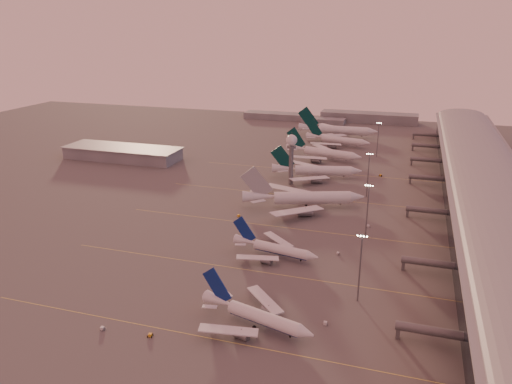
% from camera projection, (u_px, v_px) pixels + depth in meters
% --- Properties ---
extents(ground, '(700.00, 700.00, 0.00)m').
position_uv_depth(ground, '(201.00, 276.00, 186.91)').
color(ground, '#4E4C4C').
rests_on(ground, ground).
extents(taxiway_markings, '(180.00, 185.25, 0.02)m').
position_uv_depth(taxiway_markings, '(310.00, 230.00, 228.87)').
color(taxiway_markings, '#EAD452').
rests_on(taxiway_markings, ground).
extents(terminal, '(57.00, 362.00, 23.04)m').
position_uv_depth(terminal, '(484.00, 189.00, 252.03)').
color(terminal, black).
rests_on(terminal, ground).
extents(hangar, '(82.00, 27.00, 8.50)m').
position_uv_depth(hangar, '(123.00, 153.00, 346.18)').
color(hangar, slate).
rests_on(hangar, ground).
extents(radar_tower, '(6.40, 6.40, 31.10)m').
position_uv_depth(radar_tower, '(291.00, 149.00, 287.03)').
color(radar_tower, slate).
rests_on(radar_tower, ground).
extents(mast_a, '(3.60, 0.56, 25.00)m').
position_uv_depth(mast_a, '(360.00, 265.00, 165.90)').
color(mast_a, slate).
rests_on(mast_a, ground).
extents(mast_b, '(3.60, 0.56, 25.00)m').
position_uv_depth(mast_b, '(367.00, 208.00, 216.40)').
color(mast_b, slate).
rests_on(mast_b, ground).
extents(mast_c, '(3.60, 0.56, 25.00)m').
position_uv_depth(mast_c, '(368.00, 173.00, 267.46)').
color(mast_c, slate).
rests_on(mast_c, ground).
extents(mast_d, '(3.60, 0.56, 25.00)m').
position_uv_depth(mast_d, '(378.00, 138.00, 349.26)').
color(mast_d, slate).
rests_on(mast_d, ground).
extents(distant_horizon, '(165.00, 37.50, 9.00)m').
position_uv_depth(distant_horizon, '(339.00, 117.00, 478.35)').
color(distant_horizon, slate).
rests_on(distant_horizon, ground).
extents(narrowbody_near, '(39.81, 31.35, 15.90)m').
position_uv_depth(narrowbody_near, '(256.00, 317.00, 155.03)').
color(narrowbody_near, silver).
rests_on(narrowbody_near, ground).
extents(narrowbody_mid, '(37.74, 29.88, 14.84)m').
position_uv_depth(narrowbody_mid, '(275.00, 250.00, 201.54)').
color(narrowbody_mid, silver).
rests_on(narrowbody_mid, ground).
extents(widebody_white, '(61.01, 48.07, 22.35)m').
position_uv_depth(widebody_white, '(304.00, 200.00, 255.11)').
color(widebody_white, silver).
rests_on(widebody_white, ground).
extents(greentail_a, '(54.77, 43.75, 20.19)m').
position_uv_depth(greentail_a, '(317.00, 172.00, 304.11)').
color(greentail_a, silver).
rests_on(greentail_a, ground).
extents(greentail_b, '(55.60, 44.40, 20.51)m').
position_uv_depth(greentail_b, '(323.00, 154.00, 345.27)').
color(greentail_b, silver).
rests_on(greentail_b, ground).
extents(greentail_c, '(51.78, 41.40, 19.03)m').
position_uv_depth(greentail_c, '(338.00, 141.00, 383.97)').
color(greentail_c, silver).
rests_on(greentail_c, ground).
extents(greentail_d, '(66.34, 53.53, 24.09)m').
position_uv_depth(greentail_d, '(338.00, 132.00, 413.74)').
color(greentail_d, silver).
rests_on(greentail_d, ground).
extents(gsv_truck_a, '(5.84, 2.38, 2.32)m').
position_uv_depth(gsv_truck_a, '(103.00, 327.00, 153.62)').
color(gsv_truck_a, silver).
rests_on(gsv_truck_a, ground).
extents(gsv_tug_near, '(2.52, 3.67, 0.97)m').
position_uv_depth(gsv_tug_near, '(150.00, 335.00, 150.73)').
color(gsv_tug_near, gold).
rests_on(gsv_tug_near, ground).
extents(gsv_catering_a, '(5.38, 2.58, 4.41)m').
position_uv_depth(gsv_catering_a, '(326.00, 319.00, 156.01)').
color(gsv_catering_a, silver).
rests_on(gsv_catering_a, ground).
extents(gsv_tug_mid, '(4.41, 4.25, 1.10)m').
position_uv_depth(gsv_tug_mid, '(245.00, 257.00, 200.85)').
color(gsv_tug_mid, '#5C5F61').
rests_on(gsv_tug_mid, ground).
extents(gsv_truck_b, '(5.43, 2.73, 2.09)m').
position_uv_depth(gsv_truck_b, '(339.00, 252.00, 203.81)').
color(gsv_truck_b, silver).
rests_on(gsv_truck_b, ground).
extents(gsv_truck_c, '(4.86, 5.88, 2.30)m').
position_uv_depth(gsv_truck_c, '(239.00, 214.00, 243.95)').
color(gsv_truck_c, gold).
rests_on(gsv_truck_c, ground).
extents(gsv_catering_b, '(5.96, 4.18, 4.48)m').
position_uv_depth(gsv_catering_b, '(369.00, 223.00, 230.76)').
color(gsv_catering_b, silver).
rests_on(gsv_catering_b, ground).
extents(gsv_tug_far, '(3.39, 4.26, 1.06)m').
position_uv_depth(gsv_tug_far, '(292.00, 197.00, 269.93)').
color(gsv_tug_far, silver).
rests_on(gsv_tug_far, ground).
extents(gsv_truck_d, '(3.06, 5.46, 2.09)m').
position_uv_depth(gsv_truck_d, '(260.00, 176.00, 306.25)').
color(gsv_truck_d, silver).
rests_on(gsv_truck_d, ground).
extents(gsv_tug_hangar, '(4.10, 2.73, 1.11)m').
position_uv_depth(gsv_tug_hangar, '(380.00, 175.00, 308.42)').
color(gsv_tug_hangar, gold).
rests_on(gsv_tug_hangar, ground).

